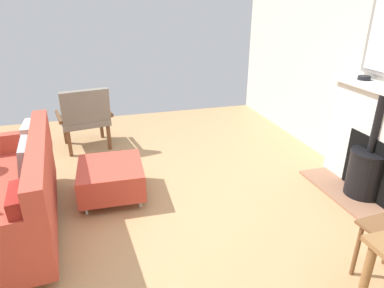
% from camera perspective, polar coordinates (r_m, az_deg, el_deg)
% --- Properties ---
extents(ground_plane, '(5.57, 6.06, 0.01)m').
position_cam_1_polar(ground_plane, '(3.36, -12.92, -11.74)').
color(ground_plane, tan).
extents(wall_left, '(0.12, 6.06, 2.61)m').
position_cam_1_polar(wall_left, '(4.00, 29.79, 11.81)').
color(wall_left, silver).
rests_on(wall_left, ground).
extents(fireplace, '(0.56, 1.40, 1.13)m').
position_cam_1_polar(fireplace, '(3.82, 28.95, -1.11)').
color(fireplace, '#93664C').
rests_on(fireplace, ground).
extents(mantel_bowl_near, '(0.13, 0.13, 0.04)m').
position_cam_1_polar(mantel_bowl_near, '(3.92, 27.11, 9.97)').
color(mantel_bowl_near, black).
rests_on(mantel_bowl_near, fireplace).
extents(sofa, '(0.95, 1.82, 0.83)m').
position_cam_1_polar(sofa, '(3.29, -28.15, -7.58)').
color(sofa, '#B2B2B7').
rests_on(sofa, ground).
extents(ottoman, '(0.66, 0.70, 0.36)m').
position_cam_1_polar(ottoman, '(3.54, -13.52, -5.50)').
color(ottoman, '#B2B2B7').
rests_on(ottoman, ground).
extents(armchair_accent, '(0.76, 0.68, 0.86)m').
position_cam_1_polar(armchair_accent, '(4.69, -17.66, 4.63)').
color(armchair_accent, brown).
rests_on(armchair_accent, ground).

